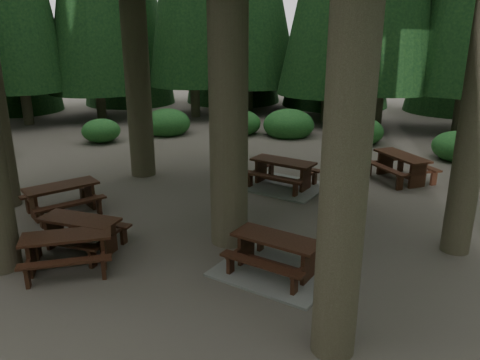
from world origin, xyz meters
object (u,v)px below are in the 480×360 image
at_px(picnic_table_a, 276,260).
at_px(picnic_table_e, 67,246).
at_px(picnic_table_c, 283,178).
at_px(picnic_table_f, 80,229).
at_px(picnic_table_b, 62,195).
at_px(picnic_table_d, 401,164).

bearing_deg(picnic_table_a, picnic_table_e, -149.04).
xyz_separation_m(picnic_table_c, picnic_table_f, (-2.38, -6.04, 0.21)).
height_order(picnic_table_b, picnic_table_c, picnic_table_c).
distance_m(picnic_table_d, picnic_table_f, 10.01).
bearing_deg(picnic_table_c, picnic_table_a, -62.77).
distance_m(picnic_table_a, picnic_table_f, 4.35).
distance_m(picnic_table_c, picnic_table_d, 3.92).
bearing_deg(picnic_table_b, picnic_table_a, -68.28).
xyz_separation_m(picnic_table_a, picnic_table_c, (-1.84, 5.03, 0.04)).
bearing_deg(picnic_table_e, picnic_table_b, 97.11).
bearing_deg(picnic_table_e, picnic_table_c, 32.62).
distance_m(picnic_table_a, picnic_table_e, 4.23).
distance_m(picnic_table_a, picnic_table_c, 5.36).
bearing_deg(picnic_table_a, picnic_table_b, -177.16).
distance_m(picnic_table_c, picnic_table_e, 7.07).
distance_m(picnic_table_b, picnic_table_e, 3.21).
bearing_deg(picnic_table_d, picnic_table_e, -77.15).
bearing_deg(picnic_table_a, picnic_table_c, 116.59).
xyz_separation_m(picnic_table_c, picnic_table_e, (-2.00, -6.78, 0.20)).
relative_size(picnic_table_b, picnic_table_e, 1.02).
height_order(picnic_table_a, picnic_table_e, picnic_table_a).
bearing_deg(picnic_table_c, picnic_table_b, -126.34).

